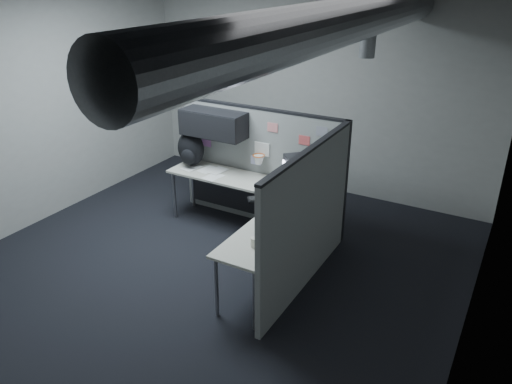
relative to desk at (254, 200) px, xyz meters
The scene contains 12 objects.
room 1.69m from the desk, 59.55° to the right, with size 5.62×5.62×3.22m.
partition_back 0.77m from the desk, 126.93° to the left, with size 2.44×0.42×1.63m.
partition_right 1.09m from the desk, 26.97° to the right, with size 0.07×2.23×1.63m.
desk is the anchor object (origin of this frame).
monitor 0.69m from the desk, 31.47° to the left, with size 0.55×0.55×0.45m.
keyboard 0.32m from the desk, 32.01° to the right, with size 0.43×0.38×0.04m.
mouse 0.72m from the desk, 30.63° to the right, with size 0.27×0.29×0.05m.
phone 1.08m from the desk, 53.26° to the right, with size 0.23×0.25×0.10m.
bottles 1.44m from the desk, 56.05° to the right, with size 0.14×0.15×0.08m.
cup 1.36m from the desk, 60.03° to the right, with size 0.07×0.07×0.10m, color silver.
papers 0.93m from the desk, 163.82° to the left, with size 0.67×0.49×0.01m.
backpack 1.30m from the desk, 164.42° to the left, with size 0.41×0.37×0.49m.
Camera 1 is at (2.97, -4.21, 3.29)m, focal length 35.00 mm.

